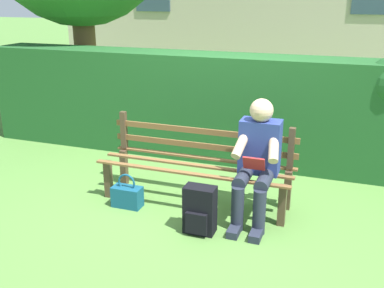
{
  "coord_description": "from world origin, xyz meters",
  "views": [
    {
      "loc": [
        -1.37,
        3.95,
        2.07
      ],
      "look_at": [
        0.0,
        0.1,
        0.67
      ],
      "focal_mm": 41.44,
      "sensor_mm": 36.0,
      "label": 1
    }
  ],
  "objects_px": {
    "park_bench": "(198,163)",
    "person_seated": "(257,158)",
    "handbag": "(127,196)",
    "backpack": "(200,210)"
  },
  "relations": [
    {
      "from": "person_seated",
      "to": "handbag",
      "type": "relative_size",
      "value": 3.23
    },
    {
      "from": "park_bench",
      "to": "handbag",
      "type": "height_order",
      "value": "park_bench"
    },
    {
      "from": "person_seated",
      "to": "handbag",
      "type": "height_order",
      "value": "person_seated"
    },
    {
      "from": "park_bench",
      "to": "person_seated",
      "type": "relative_size",
      "value": 1.73
    },
    {
      "from": "backpack",
      "to": "person_seated",
      "type": "bearing_deg",
      "value": -131.78
    },
    {
      "from": "park_bench",
      "to": "backpack",
      "type": "bearing_deg",
      "value": 110.64
    },
    {
      "from": "park_bench",
      "to": "handbag",
      "type": "relative_size",
      "value": 5.58
    },
    {
      "from": "person_seated",
      "to": "backpack",
      "type": "distance_m",
      "value": 0.73
    },
    {
      "from": "park_bench",
      "to": "backpack",
      "type": "height_order",
      "value": "park_bench"
    },
    {
      "from": "park_bench",
      "to": "person_seated",
      "type": "xyz_separation_m",
      "value": [
        -0.65,
        0.17,
        0.19
      ]
    }
  ]
}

